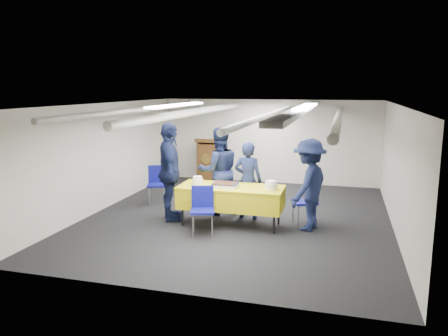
{
  "coord_description": "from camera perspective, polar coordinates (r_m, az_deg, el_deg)",
  "views": [
    {
      "loc": [
        2.02,
        -8.42,
        2.63
      ],
      "look_at": [
        -0.25,
        -0.2,
        1.05
      ],
      "focal_mm": 35.0,
      "sensor_mm": 36.0,
      "label": 1
    }
  ],
  "objects": [
    {
      "name": "chair_left",
      "position": [
        10.08,
        -8.75,
        -1.64
      ],
      "size": [
        0.54,
        0.54,
        0.87
      ],
      "color": "gray",
      "rests_on": "ground"
    },
    {
      "name": "sailor_c",
      "position": [
        8.7,
        -7.11,
        -0.51
      ],
      "size": [
        0.93,
        1.24,
        1.96
      ],
      "primitive_type": "imported",
      "rotation": [
        0.0,
        0.0,
        2.02
      ],
      "color": "#0E1433",
      "rests_on": "ground"
    },
    {
      "name": "plate_stack_left",
      "position": [
        8.44,
        -3.48,
        -1.7
      ],
      "size": [
        0.21,
        0.21,
        0.17
      ],
      "color": "white",
      "rests_on": "serving_table"
    },
    {
      "name": "ground",
      "position": [
        9.05,
        1.9,
        -6.41
      ],
      "size": [
        7.0,
        7.0,
        0.0
      ],
      "primitive_type": "plane",
      "color": "black",
      "rests_on": "ground"
    },
    {
      "name": "chair_right",
      "position": [
        8.59,
        11.01,
        -3.83
      ],
      "size": [
        0.55,
        0.55,
        0.87
      ],
      "color": "gray",
      "rests_on": "ground"
    },
    {
      "name": "podium",
      "position": [
        12.19,
        -2.04,
        0.98
      ],
      "size": [
        0.62,
        0.53,
        1.25
      ],
      "color": "#5B3716",
      "rests_on": "ground"
    },
    {
      "name": "chair_near",
      "position": [
        7.93,
        -2.82,
        -4.87
      ],
      "size": [
        0.53,
        0.53,
        0.87
      ],
      "color": "gray",
      "rests_on": "ground"
    },
    {
      "name": "room_shell",
      "position": [
        9.07,
        3.15,
        5.31
      ],
      "size": [
        6.0,
        7.0,
        2.3
      ],
      "color": "silver",
      "rests_on": "ground"
    },
    {
      "name": "sailor_a",
      "position": [
        8.79,
        3.15,
        -1.63
      ],
      "size": [
        0.61,
        0.44,
        1.57
      ],
      "primitive_type": "imported",
      "rotation": [
        0.0,
        0.0,
        3.03
      ],
      "color": "#0E1433",
      "rests_on": "ground"
    },
    {
      "name": "serving_table",
      "position": [
        8.37,
        0.92,
        -3.82
      ],
      "size": [
        2.01,
        0.83,
        0.77
      ],
      "color": "black",
      "rests_on": "ground"
    },
    {
      "name": "plate_stack_right",
      "position": [
        8.1,
        6.18,
        -2.29
      ],
      "size": [
        0.23,
        0.23,
        0.16
      ],
      "color": "white",
      "rests_on": "serving_table"
    },
    {
      "name": "sailor_b",
      "position": [
        9.08,
        -0.68,
        -0.4
      ],
      "size": [
        1.11,
        1.03,
        1.82
      ],
      "primitive_type": "imported",
      "rotation": [
        0.0,
        0.0,
        3.63
      ],
      "color": "#0E1433",
      "rests_on": "ground"
    },
    {
      "name": "sheet_cake",
      "position": [
        8.26,
        0.16,
        -2.22
      ],
      "size": [
        0.49,
        0.38,
        0.09
      ],
      "color": "white",
      "rests_on": "serving_table"
    },
    {
      "name": "sailor_d",
      "position": [
        8.22,
        11.02,
        -2.17
      ],
      "size": [
        0.97,
        1.25,
        1.71
      ],
      "primitive_type": "imported",
      "rotation": [
        0.0,
        0.0,
        -1.91
      ],
      "color": "#0E1433",
      "rests_on": "ground"
    }
  ]
}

